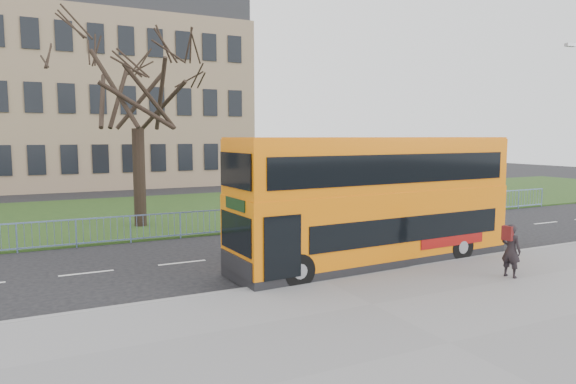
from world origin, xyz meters
name	(u,v)px	position (x,y,z in m)	size (l,w,h in m)	color
ground	(296,270)	(0.00, 0.00, 0.00)	(120.00, 120.00, 0.00)	black
pavement	(449,346)	(0.00, -6.75, 0.06)	(80.00, 10.50, 0.12)	slate
kerb	(320,280)	(0.00, -1.55, 0.07)	(80.00, 0.20, 0.14)	gray
grass_verge	(181,210)	(0.00, 14.30, 0.04)	(80.00, 15.40, 0.08)	#1E3C16
guard_railing	(226,222)	(0.00, 6.60, 0.55)	(40.00, 0.12, 1.10)	#6681B5
bare_tree	(137,109)	(-3.00, 10.00, 5.43)	(7.49, 7.49, 10.70)	black
civic_building	(62,104)	(-5.00, 35.00, 7.00)	(30.00, 15.00, 14.00)	#8D765A
yellow_bus	(375,198)	(2.65, -0.51, 2.21)	(9.96, 2.86, 4.13)	orange
pedestrian	(511,250)	(5.06, -3.88, 0.91)	(0.57, 0.38, 1.57)	black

